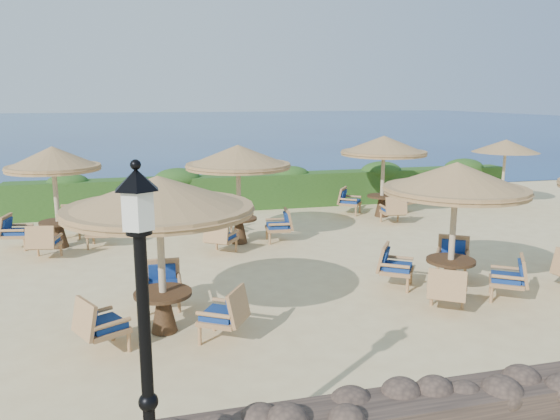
% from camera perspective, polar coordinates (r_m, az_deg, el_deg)
% --- Properties ---
extents(ground, '(120.00, 120.00, 0.00)m').
position_cam_1_polar(ground, '(12.96, 7.73, -5.79)').
color(ground, beige).
rests_on(ground, ground).
extents(sea, '(160.00, 160.00, 0.00)m').
position_cam_1_polar(sea, '(81.63, -11.46, 8.83)').
color(sea, navy).
rests_on(sea, ground).
extents(hedge, '(18.00, 0.90, 1.20)m').
position_cam_1_polar(hedge, '(19.48, -0.28, 2.07)').
color(hedge, '#1F4315').
rests_on(hedge, ground).
extents(stone_wall, '(15.00, 0.65, 0.44)m').
position_cam_1_polar(stone_wall, '(7.96, 25.75, -16.92)').
color(stone_wall, '#4E3C31').
rests_on(stone_wall, ground).
extents(lamp_post, '(0.44, 0.44, 3.31)m').
position_cam_1_polar(lamp_post, '(5.15, -13.78, -15.53)').
color(lamp_post, black).
rests_on(lamp_post, ground).
extents(extra_parasol, '(2.30, 2.30, 2.41)m').
position_cam_1_polar(extra_parasol, '(20.90, 22.52, 6.18)').
color(extra_parasol, '#C7B18C').
rests_on(extra_parasol, ground).
extents(cafe_set_0, '(3.11, 3.11, 2.65)m').
position_cam_1_polar(cafe_set_0, '(9.01, -12.49, -0.77)').
color(cafe_set_0, '#C7B18C').
rests_on(cafe_set_0, ground).
extents(cafe_set_1, '(2.81, 2.81, 2.65)m').
position_cam_1_polar(cafe_set_1, '(11.16, 17.78, 0.57)').
color(cafe_set_1, '#C7B18C').
rests_on(cafe_set_1, ground).
extents(cafe_set_3, '(2.88, 2.88, 2.65)m').
position_cam_1_polar(cafe_set_3, '(15.14, -22.46, 2.55)').
color(cafe_set_3, '#C7B18C').
rests_on(cafe_set_3, ground).
extents(cafe_set_4, '(2.82, 2.81, 2.65)m').
position_cam_1_polar(cafe_set_4, '(14.43, -4.38, 3.87)').
color(cafe_set_4, '#C7B18C').
rests_on(cafe_set_4, ground).
extents(cafe_set_5, '(2.82, 2.83, 2.65)m').
position_cam_1_polar(cafe_set_5, '(18.02, 10.75, 5.28)').
color(cafe_set_5, '#C7B18C').
rests_on(cafe_set_5, ground).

